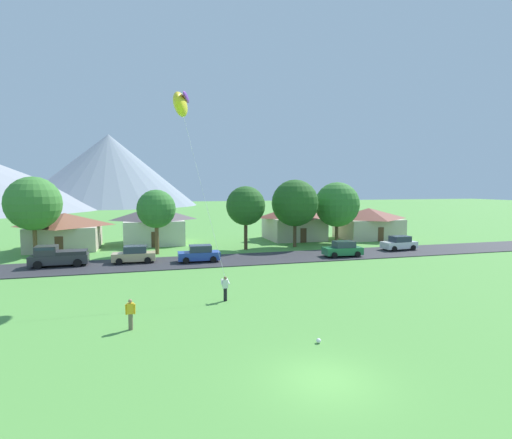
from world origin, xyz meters
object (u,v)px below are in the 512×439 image
tree_far_right (246,206)px  house_right_center (65,230)px  kite_flyer_with_kite (182,107)px  house_left_center (294,222)px  house_rightmost (369,223)px  parked_car_blue_east_end (199,254)px  parked_car_tan_mid_west (134,255)px  parked_car_green_mid_east (343,249)px  pickup_truck_charcoal_west_side (58,256)px  tree_center (33,204)px  parked_car_white_west_end (399,243)px  tree_near_left (337,205)px  house_leftmost (154,224)px  tree_right_of_center (156,209)px  soccer_ball (319,341)px  watcher_person (130,314)px

tree_far_right → house_right_center: bearing=163.0°
kite_flyer_with_kite → tree_far_right: bearing=60.9°
house_left_center → house_rightmost: 11.27m
parked_car_blue_east_end → parked_car_tan_mid_west: bearing=168.6°
house_rightmost → parked_car_green_mid_east: bearing=-130.2°
parked_car_tan_mid_west → pickup_truck_charcoal_west_side: 7.05m
parked_car_tan_mid_west → parked_car_green_mid_east: (21.97, -2.44, 0.00)m
tree_center → parked_car_blue_east_end: (17.09, -8.62, -4.98)m
parked_car_white_west_end → tree_near_left: bearing=121.0°
tree_center → parked_car_blue_east_end: size_ratio=2.07×
house_leftmost → parked_car_green_mid_east: 25.76m
house_right_center → tree_far_right: tree_far_right is taller
tree_near_left → tree_far_right: (-13.19, -1.74, 0.07)m
parked_car_white_west_end → parked_car_green_mid_east: same height
tree_right_of_center → parked_car_tan_mid_west: size_ratio=1.73×
house_left_center → kite_flyer_with_kite: kite_flyer_with_kite is taller
tree_far_right → parked_car_white_west_end: (17.71, -5.78, -4.50)m
house_rightmost → pickup_truck_charcoal_west_side: (-40.25, -10.81, -1.30)m
parked_car_tan_mid_west → pickup_truck_charcoal_west_side: size_ratio=0.81×
tree_center → parked_car_tan_mid_west: 13.90m
house_leftmost → house_left_center: (19.86, -1.06, -0.01)m
house_rightmost → house_right_center: bearing=178.2°
house_rightmost → kite_flyer_with_kite: bearing=-143.7°
kite_flyer_with_kite → parked_car_white_west_end: bearing=21.3°
tree_near_left → kite_flyer_with_kite: (-22.23, -17.97, 8.38)m
parked_car_blue_east_end → pickup_truck_charcoal_west_side: size_ratio=0.81×
parked_car_tan_mid_west → pickup_truck_charcoal_west_side: pickup_truck_charcoal_west_side is taller
tree_right_of_center → soccer_ball: 30.30m
house_rightmost → pickup_truck_charcoal_west_side: size_ratio=1.76×
tree_center → tree_far_right: 23.78m
house_rightmost → soccer_ball: (-23.99, -34.93, -2.23)m
house_right_center → tree_far_right: size_ratio=1.09×
tree_center → kite_flyer_with_kite: size_ratio=0.59×
house_rightmost → pickup_truck_charcoal_west_side: house_rightmost is taller
soccer_ball → watcher_person: bearing=153.6°
tree_near_left → parked_car_green_mid_east: 11.54m
house_left_center → tree_right_of_center: size_ratio=1.11×
tree_far_right → watcher_person: (-12.76, -25.23, -4.49)m
parked_car_white_west_end → soccer_ball: bearing=-132.0°
house_leftmost → parked_car_tan_mid_west: 14.38m
parked_car_tan_mid_west → kite_flyer_with_kite: kite_flyer_with_kite is taller
parked_car_tan_mid_west → soccer_ball: size_ratio=17.75×
tree_far_right → house_left_center: bearing=39.1°
tree_right_of_center → pickup_truck_charcoal_west_side: bearing=-152.2°
house_rightmost → tree_near_left: tree_near_left is taller
tree_near_left → soccer_ball: size_ratio=34.71×
pickup_truck_charcoal_west_side → house_leftmost: bearing=56.4°
house_right_center → house_leftmost: bearing=10.1°
tree_far_right → parked_car_white_west_end: tree_far_right is taller
tree_right_of_center → tree_far_right: bearing=3.2°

